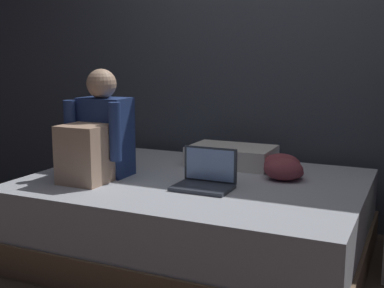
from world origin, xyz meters
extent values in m
plane|color=#47382D|center=(0.00, 0.00, 0.00)|extent=(8.00, 8.00, 0.00)
cube|color=#424751|center=(0.00, 1.20, 1.35)|extent=(5.60, 0.10, 2.70)
cube|color=#7A6047|center=(-0.20, 0.30, 0.10)|extent=(2.00, 1.50, 0.19)
cube|color=#B2B7C1|center=(-0.20, 0.30, 0.34)|extent=(1.96, 1.46, 0.29)
cube|color=navy|center=(-0.75, 0.17, 0.72)|extent=(0.30, 0.20, 0.48)
sphere|color=tan|center=(-0.75, 0.14, 1.05)|extent=(0.18, 0.18, 0.18)
cube|color=tan|center=(-0.75, -0.05, 0.65)|extent=(0.26, 0.24, 0.34)
cylinder|color=navy|center=(-0.91, 0.03, 0.78)|extent=(0.07, 0.07, 0.34)
cylinder|color=navy|center=(-0.59, 0.03, 0.78)|extent=(0.07, 0.07, 0.34)
cube|color=#333842|center=(-0.06, 0.09, 0.49)|extent=(0.32, 0.22, 0.02)
cube|color=#333842|center=(-0.06, 0.20, 0.60)|extent=(0.32, 0.01, 0.20)
cube|color=#8CB2EA|center=(-0.06, 0.19, 0.60)|extent=(0.29, 0.00, 0.18)
cube|color=silver|center=(-0.13, 0.75, 0.55)|extent=(0.56, 0.36, 0.13)
ellipsoid|color=#8E3D47|center=(0.33, 0.54, 0.52)|extent=(0.15, 0.12, 0.08)
ellipsoid|color=#8E3D47|center=(0.24, 0.63, 0.55)|extent=(0.24, 0.20, 0.13)
ellipsoid|color=#8E3D47|center=(0.28, 0.51, 0.52)|extent=(0.14, 0.12, 0.08)
ellipsoid|color=#8E3D47|center=(0.29, 0.49, 0.55)|extent=(0.24, 0.20, 0.13)
camera|label=1|loc=(1.01, -2.39, 1.22)|focal=47.17mm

